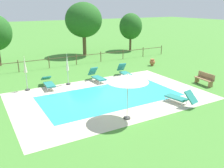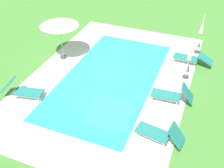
{
  "view_description": "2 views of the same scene",
  "coord_description": "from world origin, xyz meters",
  "px_view_note": "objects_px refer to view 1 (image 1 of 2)",
  "views": [
    {
      "loc": [
        -7.09,
        -12.59,
        5.5
      ],
      "look_at": [
        0.44,
        0.5,
        0.6
      ],
      "focal_mm": 39.14,
      "sensor_mm": 36.0,
      "label": 1
    },
    {
      "loc": [
        10.33,
        4.22,
        7.88
      ],
      "look_at": [
        1.36,
        0.64,
        0.7
      ],
      "focal_mm": 42.81,
      "sensor_mm": 36.0,
      "label": 2
    }
  ],
  "objects_px": {
    "patio_umbrella_closed_row_mid_east": "(25,69)",
    "tree_east_mid": "(131,26)",
    "sun_lounger_north_far": "(48,83)",
    "sun_lounger_north_end": "(125,72)",
    "patio_umbrella_closed_row_west": "(67,66)",
    "terracotta_urn_near_fence": "(152,62)",
    "patio_umbrella_open_foreground": "(128,78)",
    "tree_west_mid": "(84,20)",
    "sun_lounger_north_near_steps": "(97,76)",
    "sun_lounger_north_mid": "(180,98)",
    "wooden_bench_lawn_side": "(205,79)"
  },
  "relations": [
    {
      "from": "sun_lounger_north_end",
      "to": "terracotta_urn_near_fence",
      "type": "bearing_deg",
      "value": 22.93
    },
    {
      "from": "sun_lounger_north_near_steps",
      "to": "patio_umbrella_closed_row_mid_east",
      "type": "height_order",
      "value": "patio_umbrella_closed_row_mid_east"
    },
    {
      "from": "patio_umbrella_closed_row_west",
      "to": "terracotta_urn_near_fence",
      "type": "xyz_separation_m",
      "value": [
        8.96,
        1.54,
        -1.05
      ]
    },
    {
      "from": "sun_lounger_north_near_steps",
      "to": "sun_lounger_north_end",
      "type": "bearing_deg",
      "value": 0.9
    },
    {
      "from": "wooden_bench_lawn_side",
      "to": "tree_east_mid",
      "type": "bearing_deg",
      "value": 77.3
    },
    {
      "from": "patio_umbrella_open_foreground",
      "to": "tree_east_mid",
      "type": "relative_size",
      "value": 0.52
    },
    {
      "from": "terracotta_urn_near_fence",
      "to": "sun_lounger_north_mid",
      "type": "bearing_deg",
      "value": -119.05
    },
    {
      "from": "patio_umbrella_closed_row_west",
      "to": "terracotta_urn_near_fence",
      "type": "bearing_deg",
      "value": 9.78
    },
    {
      "from": "patio_umbrella_closed_row_west",
      "to": "patio_umbrella_closed_row_mid_east",
      "type": "height_order",
      "value": "patio_umbrella_closed_row_mid_east"
    },
    {
      "from": "patio_umbrella_open_foreground",
      "to": "wooden_bench_lawn_side",
      "type": "bearing_deg",
      "value": 13.28
    },
    {
      "from": "patio_umbrella_open_foreground",
      "to": "tree_west_mid",
      "type": "height_order",
      "value": "tree_west_mid"
    },
    {
      "from": "terracotta_urn_near_fence",
      "to": "tree_west_mid",
      "type": "relative_size",
      "value": 0.11
    },
    {
      "from": "sun_lounger_north_end",
      "to": "tree_west_mid",
      "type": "bearing_deg",
      "value": 85.27
    },
    {
      "from": "sun_lounger_north_near_steps",
      "to": "patio_umbrella_closed_row_west",
      "type": "relative_size",
      "value": 0.83
    },
    {
      "from": "sun_lounger_north_mid",
      "to": "sun_lounger_north_end",
      "type": "height_order",
      "value": "sun_lounger_north_end"
    },
    {
      "from": "patio_umbrella_open_foreground",
      "to": "wooden_bench_lawn_side",
      "type": "relative_size",
      "value": 1.56
    },
    {
      "from": "wooden_bench_lawn_side",
      "to": "terracotta_urn_near_fence",
      "type": "xyz_separation_m",
      "value": [
        0.45,
        6.48,
        -0.12
      ]
    },
    {
      "from": "sun_lounger_north_far",
      "to": "terracotta_urn_near_fence",
      "type": "bearing_deg",
      "value": 8.32
    },
    {
      "from": "sun_lounger_north_far",
      "to": "patio_umbrella_open_foreground",
      "type": "relative_size",
      "value": 0.88
    },
    {
      "from": "patio_umbrella_closed_row_mid_east",
      "to": "terracotta_urn_near_fence",
      "type": "bearing_deg",
      "value": 6.52
    },
    {
      "from": "sun_lounger_north_mid",
      "to": "sun_lounger_north_far",
      "type": "relative_size",
      "value": 0.95
    },
    {
      "from": "terracotta_urn_near_fence",
      "to": "sun_lounger_north_near_steps",
      "type": "bearing_deg",
      "value": -164.71
    },
    {
      "from": "sun_lounger_north_near_steps",
      "to": "wooden_bench_lawn_side",
      "type": "height_order",
      "value": "sun_lounger_north_near_steps"
    },
    {
      "from": "terracotta_urn_near_fence",
      "to": "tree_east_mid",
      "type": "xyz_separation_m",
      "value": [
        2.78,
        7.87,
        2.63
      ]
    },
    {
      "from": "patio_umbrella_closed_row_mid_east",
      "to": "tree_east_mid",
      "type": "height_order",
      "value": "tree_east_mid"
    },
    {
      "from": "tree_east_mid",
      "to": "terracotta_urn_near_fence",
      "type": "bearing_deg",
      "value": -109.47
    },
    {
      "from": "sun_lounger_north_far",
      "to": "terracotta_urn_near_fence",
      "type": "height_order",
      "value": "sun_lounger_north_far"
    },
    {
      "from": "sun_lounger_north_far",
      "to": "sun_lounger_north_end",
      "type": "xyz_separation_m",
      "value": [
        6.09,
        -0.3,
        0.04
      ]
    },
    {
      "from": "sun_lounger_north_far",
      "to": "wooden_bench_lawn_side",
      "type": "height_order",
      "value": "wooden_bench_lawn_side"
    },
    {
      "from": "patio_umbrella_closed_row_mid_east",
      "to": "tree_east_mid",
      "type": "relative_size",
      "value": 0.52
    },
    {
      "from": "patio_umbrella_open_foreground",
      "to": "patio_umbrella_closed_row_west",
      "type": "bearing_deg",
      "value": 95.21
    },
    {
      "from": "patio_umbrella_closed_row_west",
      "to": "terracotta_urn_near_fence",
      "type": "distance_m",
      "value": 9.15
    },
    {
      "from": "terracotta_urn_near_fence",
      "to": "tree_west_mid",
      "type": "bearing_deg",
      "value": 113.93
    },
    {
      "from": "sun_lounger_north_end",
      "to": "terracotta_urn_near_fence",
      "type": "relative_size",
      "value": 3.02
    },
    {
      "from": "sun_lounger_north_far",
      "to": "sun_lounger_north_end",
      "type": "distance_m",
      "value": 6.1
    },
    {
      "from": "patio_umbrella_closed_row_west",
      "to": "tree_west_mid",
      "type": "bearing_deg",
      "value": 59.89
    },
    {
      "from": "patio_umbrella_open_foreground",
      "to": "patio_umbrella_closed_row_west",
      "type": "xyz_separation_m",
      "value": [
        -0.62,
        6.8,
        -0.75
      ]
    },
    {
      "from": "patio_umbrella_closed_row_mid_east",
      "to": "tree_west_mid",
      "type": "height_order",
      "value": "tree_west_mid"
    },
    {
      "from": "patio_umbrella_closed_row_mid_east",
      "to": "tree_west_mid",
      "type": "bearing_deg",
      "value": 48.04
    },
    {
      "from": "sun_lounger_north_far",
      "to": "patio_umbrella_closed_row_mid_east",
      "type": "bearing_deg",
      "value": 173.05
    },
    {
      "from": "patio_umbrella_open_foreground",
      "to": "patio_umbrella_closed_row_mid_east",
      "type": "xyz_separation_m",
      "value": [
        -3.45,
        6.99,
        -0.63
      ]
    },
    {
      "from": "patio_umbrella_closed_row_west",
      "to": "tree_west_mid",
      "type": "distance_m",
      "value": 11.18
    },
    {
      "from": "sun_lounger_north_mid",
      "to": "tree_east_mid",
      "type": "relative_size",
      "value": 0.44
    },
    {
      "from": "tree_east_mid",
      "to": "sun_lounger_north_end",
      "type": "bearing_deg",
      "value": -126.15
    },
    {
      "from": "sun_lounger_north_end",
      "to": "tree_west_mid",
      "type": "xyz_separation_m",
      "value": [
        0.8,
        9.69,
        3.52
      ]
    },
    {
      "from": "patio_umbrella_open_foreground",
      "to": "patio_umbrella_closed_row_west",
      "type": "relative_size",
      "value": 1.06
    },
    {
      "from": "sun_lounger_north_end",
      "to": "patio_umbrella_open_foreground",
      "type": "distance_m",
      "value": 7.87
    },
    {
      "from": "patio_umbrella_closed_row_west",
      "to": "terracotta_urn_near_fence",
      "type": "relative_size",
      "value": 3.56
    },
    {
      "from": "terracotta_urn_near_fence",
      "to": "tree_east_mid",
      "type": "height_order",
      "value": "tree_east_mid"
    },
    {
      "from": "sun_lounger_north_mid",
      "to": "sun_lounger_north_far",
      "type": "distance_m",
      "value": 8.89
    }
  ]
}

